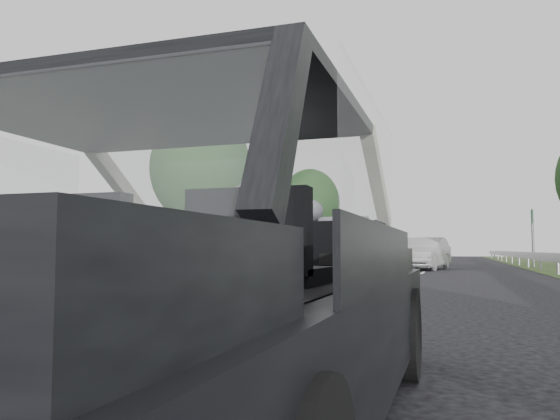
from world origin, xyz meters
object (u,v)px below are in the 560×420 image
Objects in this scene: subject_car at (200,276)px; cat at (285,209)px; other_car at (424,254)px; highway_sign at (533,238)px.

subject_car is 6.82× the size of cat.
other_car is 6.87m from highway_sign.
subject_car is 1.44× the size of highway_sign.
other_car is at bearing 89.25° from cat.
other_car is (-0.34, 20.87, -0.40)m from cat.
other_car is 1.49× the size of highway_sign.
highway_sign reaches higher than other_car.
cat is 26.11m from highway_sign.
highway_sign is (4.70, 26.35, 0.66)m from subject_car.
subject_car is at bearing -93.52° from highway_sign.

